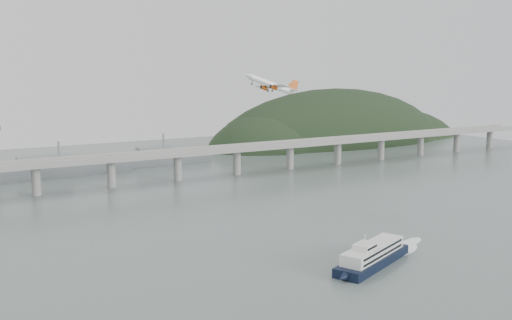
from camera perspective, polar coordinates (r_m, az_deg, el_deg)
ground at (r=267.37m, az=6.18°, el=-9.19°), size 900.00×900.00×0.00m
bridge at (r=435.12m, az=-10.04°, el=0.08°), size 800.00×22.00×23.90m
headland at (r=699.11m, az=8.34°, el=0.29°), size 365.00×155.00×156.00m
ferry at (r=259.48m, az=11.05°, el=-8.92°), size 76.01×37.32×15.10m
airliner at (r=320.26m, az=1.50°, el=7.17°), size 34.02×30.71×13.38m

